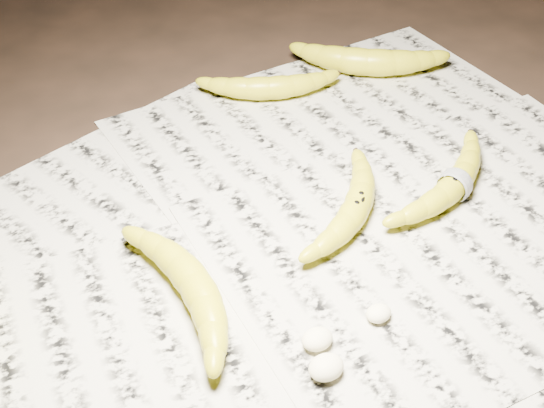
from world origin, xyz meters
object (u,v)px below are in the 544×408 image
banana_left_b (195,282)px  banana_center (356,205)px  banana_upper_a (269,86)px  banana_upper_b (368,60)px  banana_taped (455,183)px

banana_left_b → banana_center: 0.21m
banana_left_b → banana_upper_a: size_ratio=1.10×
banana_center → banana_upper_b: (0.21, 0.26, 0.00)m
banana_left_b → banana_taped: bearing=-89.5°
banana_upper_a → banana_left_b: bearing=-106.7°
banana_center → banana_left_b: bearing=146.8°
banana_center → banana_upper_a: same height
banana_center → banana_upper_a: (0.06, 0.28, 0.00)m
banana_upper_b → banana_taped: bearing=-68.1°
banana_upper_a → banana_upper_b: banana_upper_b is taller
banana_left_b → banana_center: (0.21, 0.01, -0.00)m
banana_center → banana_upper_a: bearing=42.2°
banana_left_b → banana_upper_a: 0.39m
banana_left_b → banana_upper_b: banana_upper_b is taller
banana_upper_a → banana_upper_b: (0.16, -0.02, 0.00)m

